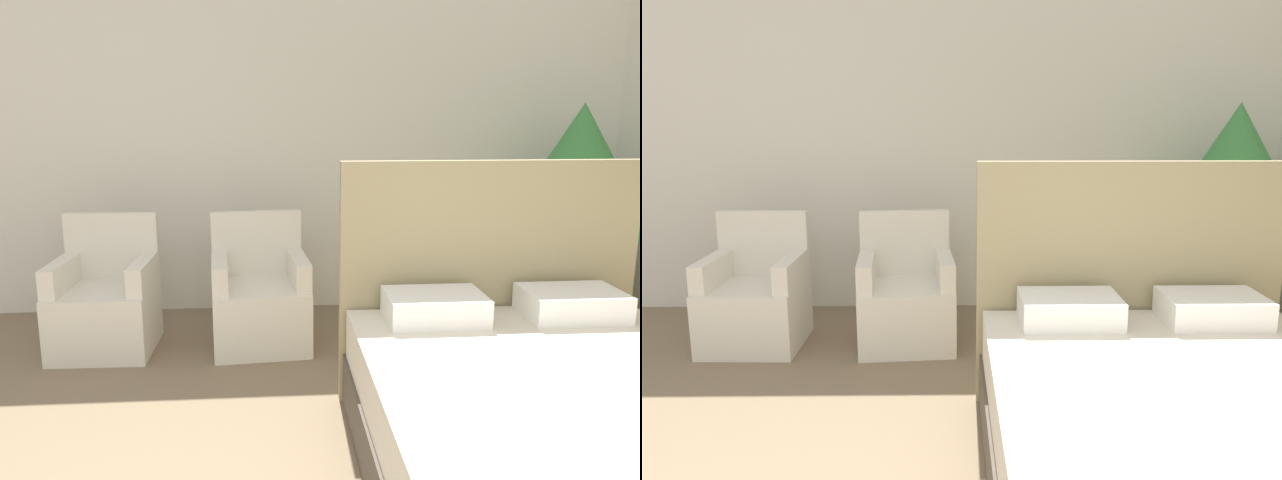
# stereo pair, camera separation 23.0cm
# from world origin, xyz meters

# --- Properties ---
(wall_back) EXTENTS (10.00, 0.06, 2.90)m
(wall_back) POSITION_xyz_m (0.00, 3.97, 1.45)
(wall_back) COLOR silver
(wall_back) RESTS_ON ground_plane
(bed) EXTENTS (1.62, 2.07, 1.31)m
(bed) POSITION_xyz_m (1.23, 1.32, 0.30)
(bed) COLOR #4C4238
(bed) RESTS_ON ground_plane
(armchair_near_window_left) EXTENTS (0.64, 0.62, 0.88)m
(armchair_near_window_left) POSITION_xyz_m (-1.04, 3.12, 0.28)
(armchair_near_window_left) COLOR silver
(armchair_near_window_left) RESTS_ON ground_plane
(armchair_near_window_right) EXTENTS (0.67, 0.66, 0.88)m
(armchair_near_window_right) POSITION_xyz_m (-0.02, 3.12, 0.28)
(armchair_near_window_right) COLOR silver
(armchair_near_window_right) RESTS_ON ground_plane
(potted_palm) EXTENTS (1.02, 1.02, 1.62)m
(potted_palm) POSITION_xyz_m (2.23, 3.32, 1.08)
(potted_palm) COLOR brown
(potted_palm) RESTS_ON ground_plane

